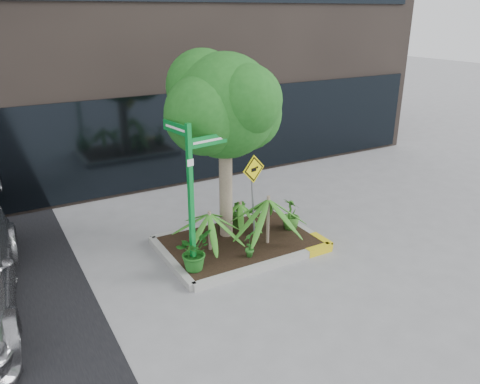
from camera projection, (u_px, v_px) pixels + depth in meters
ground at (238, 254)px, 9.83m from camera, size 80.00×80.00×0.00m
planter at (241, 242)px, 10.12m from camera, size 3.35×2.36×0.15m
tree at (224, 106)px, 9.37m from camera, size 2.74×2.43×4.11m
palm_front at (268, 199)px, 9.65m from camera, size 1.21×1.21×1.34m
palm_left at (209, 214)px, 9.44m from camera, size 0.97×0.97×1.08m
palm_back at (240, 204)px, 10.40m from camera, size 0.76×0.76×0.84m
shrub_a at (193, 251)px, 8.86m from camera, size 0.96×0.96×0.75m
shrub_b at (291, 214)px, 10.54m from camera, size 0.45×0.45×0.71m
shrub_c at (250, 243)px, 9.34m from camera, size 0.43×0.43×0.58m
shrub_d at (238, 212)px, 10.69m from camera, size 0.51×0.51×0.66m
street_sign_post at (191, 184)px, 8.46m from camera, size 0.96×0.88×2.99m
cattle_sign at (253, 184)px, 9.61m from camera, size 0.58×0.19×1.93m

